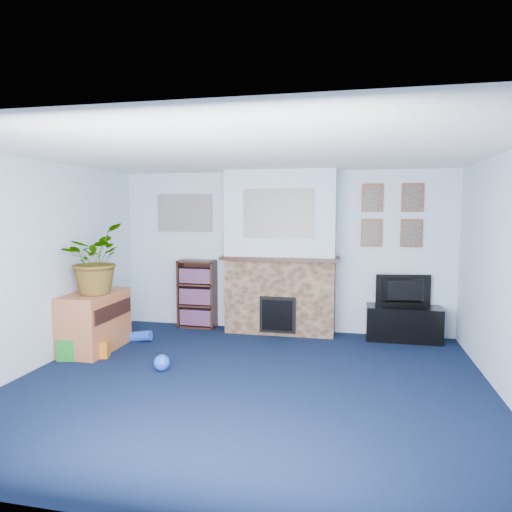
% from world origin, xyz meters
% --- Properties ---
extents(floor, '(5.00, 4.50, 0.01)m').
position_xyz_m(floor, '(0.00, 0.00, 0.00)').
color(floor, '#0D1732').
rests_on(floor, ground).
extents(ceiling, '(5.00, 4.50, 0.01)m').
position_xyz_m(ceiling, '(0.00, 0.00, 2.40)').
color(ceiling, white).
rests_on(ceiling, wall_back).
extents(wall_back, '(5.00, 0.04, 2.40)m').
position_xyz_m(wall_back, '(0.00, 2.25, 1.20)').
color(wall_back, silver).
rests_on(wall_back, ground).
extents(wall_front, '(5.00, 0.04, 2.40)m').
position_xyz_m(wall_front, '(0.00, -2.25, 1.20)').
color(wall_front, silver).
rests_on(wall_front, ground).
extents(wall_left, '(0.04, 4.50, 2.40)m').
position_xyz_m(wall_left, '(-2.50, 0.00, 1.20)').
color(wall_left, silver).
rests_on(wall_left, ground).
extents(chimney_breast, '(1.72, 0.50, 2.40)m').
position_xyz_m(chimney_breast, '(0.00, 2.05, 1.18)').
color(chimney_breast, brown).
rests_on(chimney_breast, ground).
extents(collage_main, '(1.00, 0.03, 0.68)m').
position_xyz_m(collage_main, '(0.00, 1.84, 1.78)').
color(collage_main, gray).
rests_on(collage_main, chimney_breast).
extents(collage_left, '(0.90, 0.03, 0.58)m').
position_xyz_m(collage_left, '(-1.55, 2.23, 1.78)').
color(collage_left, gray).
rests_on(collage_left, wall_back).
extents(portrait_tl, '(0.30, 0.03, 0.40)m').
position_xyz_m(portrait_tl, '(1.30, 2.23, 2.00)').
color(portrait_tl, brown).
rests_on(portrait_tl, wall_back).
extents(portrait_tr, '(0.30, 0.03, 0.40)m').
position_xyz_m(portrait_tr, '(1.85, 2.23, 2.00)').
color(portrait_tr, brown).
rests_on(portrait_tr, wall_back).
extents(portrait_bl, '(0.30, 0.03, 0.40)m').
position_xyz_m(portrait_bl, '(1.30, 2.23, 1.50)').
color(portrait_bl, brown).
rests_on(portrait_bl, wall_back).
extents(portrait_br, '(0.30, 0.03, 0.40)m').
position_xyz_m(portrait_br, '(1.85, 2.23, 1.50)').
color(portrait_br, brown).
rests_on(portrait_br, wall_back).
extents(tv_stand, '(1.01, 0.43, 0.48)m').
position_xyz_m(tv_stand, '(1.76, 2.03, 0.22)').
color(tv_stand, black).
rests_on(tv_stand, ground).
extents(television, '(0.77, 0.20, 0.44)m').
position_xyz_m(television, '(1.76, 2.05, 0.70)').
color(television, black).
rests_on(television, tv_stand).
extents(bookshelf, '(0.58, 0.28, 1.05)m').
position_xyz_m(bookshelf, '(-1.31, 2.11, 0.50)').
color(bookshelf, black).
rests_on(bookshelf, ground).
extents(sideboard, '(0.54, 0.98, 0.76)m').
position_xyz_m(sideboard, '(-2.24, 0.71, 0.35)').
color(sideboard, '#B36139').
rests_on(sideboard, ground).
extents(potted_plant, '(0.93, 1.00, 0.90)m').
position_xyz_m(potted_plant, '(-2.19, 0.66, 1.21)').
color(potted_plant, '#26661E').
rests_on(potted_plant, sideboard).
extents(mantel_clock, '(0.09, 0.06, 0.13)m').
position_xyz_m(mantel_clock, '(-0.06, 2.00, 1.22)').
color(mantel_clock, gold).
rests_on(mantel_clock, chimney_breast).
extents(mantel_candle, '(0.05, 0.05, 0.17)m').
position_xyz_m(mantel_candle, '(0.25, 2.00, 1.23)').
color(mantel_candle, '#B2BFC6').
rests_on(mantel_candle, chimney_breast).
extents(mantel_teddy, '(0.14, 0.14, 0.14)m').
position_xyz_m(mantel_teddy, '(-0.57, 2.00, 1.22)').
color(mantel_teddy, gray).
rests_on(mantel_teddy, chimney_breast).
extents(mantel_can, '(0.07, 0.07, 0.13)m').
position_xyz_m(mantel_can, '(0.77, 2.00, 1.21)').
color(mantel_can, orange).
rests_on(mantel_can, chimney_breast).
extents(green_crate, '(0.37, 0.33, 0.26)m').
position_xyz_m(green_crate, '(-2.30, 0.33, 0.14)').
color(green_crate, '#198C26').
rests_on(green_crate, ground).
extents(toy_ball, '(0.19, 0.19, 0.19)m').
position_xyz_m(toy_ball, '(-1.06, 0.16, 0.09)').
color(toy_ball, blue).
rests_on(toy_ball, ground).
extents(toy_block, '(0.20, 0.20, 0.20)m').
position_xyz_m(toy_block, '(-1.98, 0.45, 0.11)').
color(toy_block, orange).
rests_on(toy_block, ground).
extents(toy_tube, '(0.32, 0.14, 0.18)m').
position_xyz_m(toy_tube, '(-1.83, 1.19, 0.07)').
color(toy_tube, blue).
rests_on(toy_tube, ground).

